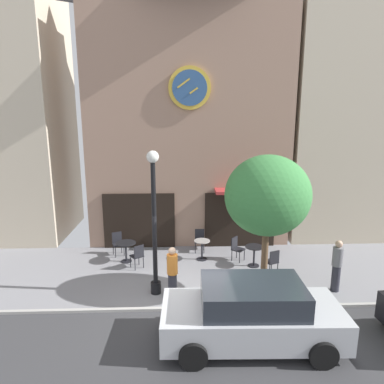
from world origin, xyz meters
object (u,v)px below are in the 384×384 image
Objects in this scene: cafe_chair_near_tree at (138,255)px; pedestrian_orange at (172,273)px; street_lamp at (154,224)px; cafe_chair_facing_street at (118,242)px; street_tree at (268,196)px; cafe_table_leftmost at (202,247)px; cafe_table_rightmost at (254,253)px; parked_car_silver at (252,314)px; cafe_table_center_left at (126,248)px; cafe_chair_by_entrance at (236,247)px; cafe_chair_right_end at (200,239)px; cafe_chair_corner at (272,260)px; pedestrian_grey at (337,265)px.

pedestrian_orange is (1.28, -2.22, 0.33)m from cafe_chair_near_tree.
street_lamp is 3.92m from cafe_chair_facing_street.
cafe_table_leftmost is (-1.71, 2.71, -2.63)m from street_tree.
parked_car_silver reaches higher than cafe_table_rightmost.
cafe_chair_near_tree is (0.51, -0.61, -0.02)m from cafe_table_center_left.
street_tree reaches higher than cafe_chair_by_entrance.
street_lamp is at bearing -67.11° from cafe_chair_near_tree.
street_tree reaches higher than cafe_chair_right_end.
cafe_chair_facing_street is (-5.63, 1.97, 0.00)m from cafe_chair_corner.
parked_car_silver reaches higher than cafe_chair_by_entrance.
cafe_chair_facing_street is at bearing 126.78° from parked_car_silver.
cafe_chair_near_tree is 0.54× the size of pedestrian_orange.
cafe_chair_right_end is 3.25m from cafe_chair_facing_street.
cafe_table_leftmost is 5.03m from parked_car_silver.
cafe_chair_right_end is at bearing 116.25° from street_tree.
cafe_table_center_left is 6.13m from parked_car_silver.
cafe_table_center_left is 0.84× the size of cafe_chair_facing_street.
cafe_table_center_left is (-4.57, 2.62, -2.58)m from street_tree.
pedestrian_orange is (-2.37, -2.81, 0.33)m from cafe_chair_by_entrance.
pedestrian_grey reaches higher than cafe_table_rightmost.
cafe_chair_by_entrance is (4.16, -0.02, -0.02)m from cafe_table_center_left.
cafe_chair_near_tree is at bearing 163.77° from pedestrian_grey.
cafe_table_center_left is 0.81m from cafe_chair_facing_street.
cafe_table_leftmost is at bearing 149.83° from cafe_chair_corner.
cafe_chair_facing_street is 4.17m from pedestrian_orange.
cafe_table_leftmost is 4.78m from pedestrian_grey.
street_lamp is 4.12m from cafe_chair_by_entrance.
street_lamp is 4.93× the size of cafe_chair_facing_street.
street_tree is at bearing -29.82° from cafe_table_center_left.
pedestrian_grey is at bearing 4.03° from pedestrian_orange.
pedestrian_orange reaches higher than cafe_table_rightmost.
street_lamp reaches higher than pedestrian_orange.
cafe_chair_corner is at bearing -13.77° from cafe_table_center_left.
cafe_chair_corner is at bearing 15.81° from street_lamp.
pedestrian_orange is at bearing -175.74° from street_tree.
parked_car_silver is at bearing -52.52° from cafe_table_center_left.
cafe_chair_corner is (3.94, 1.12, -1.72)m from street_lamp.
pedestrian_orange is 0.38× the size of parked_car_silver.
cafe_chair_right_end is at bearing 74.64° from pedestrian_orange.
cafe_chair_right_end is (2.82, 0.92, -0.02)m from cafe_table_center_left.
cafe_chair_near_tree is 0.54× the size of pedestrian_grey.
street_tree is 5.87m from cafe_table_center_left.
cafe_chair_right_end is 0.54× the size of pedestrian_orange.
pedestrian_grey is (6.38, -1.86, 0.33)m from cafe_chair_near_tree.
cafe_chair_near_tree is 1.00× the size of cafe_chair_facing_street.
pedestrian_grey reaches higher than parked_car_silver.
cafe_chair_corner is (2.38, -2.20, 0.00)m from cafe_chair_right_end.
cafe_chair_by_entrance is 0.21× the size of parked_car_silver.
cafe_table_leftmost is 0.46× the size of pedestrian_orange.
parked_car_silver is (-0.99, -4.30, 0.24)m from cafe_table_rightmost.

